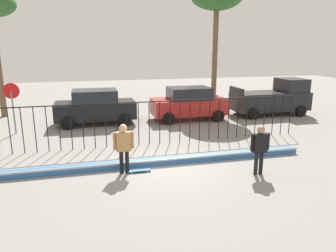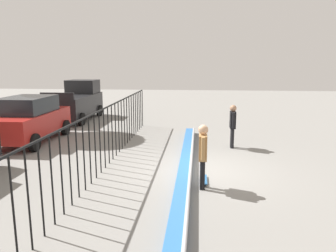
% 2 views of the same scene
% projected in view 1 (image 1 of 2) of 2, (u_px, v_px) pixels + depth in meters
% --- Properties ---
extents(ground_plane, '(60.00, 60.00, 0.00)m').
position_uv_depth(ground_plane, '(165.00, 168.00, 11.23)').
color(ground_plane, gray).
extents(bowl_coping_ledge, '(11.00, 0.40, 0.27)m').
position_uv_depth(bowl_coping_ledge, '(162.00, 161.00, 11.58)').
color(bowl_coping_ledge, '#2D6BB7').
rests_on(bowl_coping_ledge, ground).
extents(perimeter_fence, '(14.04, 0.04, 1.91)m').
position_uv_depth(perimeter_fence, '(149.00, 118.00, 13.72)').
color(perimeter_fence, black).
rests_on(perimeter_fence, ground).
extents(skateboarder, '(0.70, 0.26, 1.72)m').
position_uv_depth(skateboarder, '(124.00, 144.00, 10.55)').
color(skateboarder, black).
rests_on(skateboarder, ground).
extents(skateboard, '(0.80, 0.20, 0.07)m').
position_uv_depth(skateboard, '(139.00, 171.00, 10.86)').
color(skateboard, '#26598C').
rests_on(skateboard, ground).
extents(camera_operator, '(0.68, 0.26, 1.69)m').
position_uv_depth(camera_operator, '(260.00, 146.00, 10.45)').
color(camera_operator, black).
rests_on(camera_operator, ground).
extents(parked_car_black, '(4.30, 2.12, 1.90)m').
position_uv_depth(parked_car_black, '(95.00, 107.00, 17.37)').
color(parked_car_black, black).
rests_on(parked_car_black, ground).
extents(parked_car_red, '(4.30, 2.12, 1.90)m').
position_uv_depth(parked_car_red, '(189.00, 103.00, 18.41)').
color(parked_car_red, '#B2231E').
rests_on(parked_car_red, ground).
extents(pickup_truck, '(4.70, 2.12, 2.24)m').
position_uv_depth(pickup_truck, '(273.00, 98.00, 19.73)').
color(pickup_truck, black).
rests_on(pickup_truck, ground).
extents(stop_sign, '(0.76, 0.07, 2.50)m').
position_uv_depth(stop_sign, '(12.00, 101.00, 15.27)').
color(stop_sign, slate).
rests_on(stop_sign, ground).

